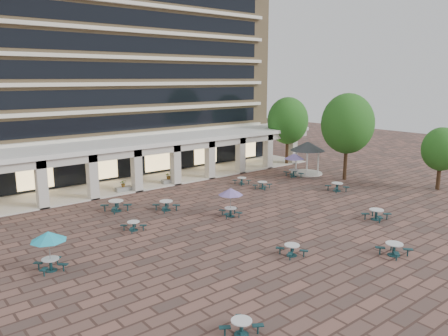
{
  "coord_description": "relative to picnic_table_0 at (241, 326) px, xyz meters",
  "views": [
    {
      "loc": [
        -20.54,
        -23.05,
        10.33
      ],
      "look_at": [
        0.6,
        3.0,
        3.36
      ],
      "focal_mm": 35.0,
      "sensor_mm": 36.0,
      "label": 1
    }
  ],
  "objects": [
    {
      "name": "picnic_table_8",
      "position": [
        6.65,
        16.6,
        0.07
      ],
      "size": [
        1.82,
        1.82,
        0.78
      ],
      "rotation": [
        0.0,
        0.0,
        0.05
      ],
      "color": "#112F35",
      "rests_on": "ground"
    },
    {
      "name": "picnic_table_12",
      "position": [
        2.46,
        14.04,
        -0.01
      ],
      "size": [
        1.56,
        1.56,
        0.64
      ],
      "rotation": [
        0.0,
        0.0,
        0.12
      ],
      "color": "#112F35",
      "rests_on": "ground"
    },
    {
      "name": "gazebo",
      "position": [
        25.68,
        18.43,
        2.27
      ],
      "size": [
        3.8,
        3.8,
        3.54
      ],
      "rotation": [
        0.0,
        0.0,
        -0.36
      ],
      "color": "beige",
      "rests_on": "ground"
    },
    {
      "name": "planter_left",
      "position": [
        6.59,
        23.9,
        0.05
      ],
      "size": [
        1.5,
        0.67,
        1.17
      ],
      "color": "gray",
      "rests_on": "ground"
    },
    {
      "name": "tree_east_c",
      "position": [
        27.97,
        23.53,
        4.89
      ],
      "size": [
        4.86,
        4.86,
        8.09
      ],
      "color": "#3D2A18",
      "rests_on": "ground"
    },
    {
      "name": "picnic_table_7",
      "position": [
        22.13,
        11.77,
        0.07
      ],
      "size": [
        2.02,
        2.02,
        0.78
      ],
      "rotation": [
        0.0,
        0.0,
        -0.24
      ],
      "color": "#112F35",
      "rests_on": "ground"
    },
    {
      "name": "retail_arcade",
      "position": [
        9.85,
        25.8,
        2.61
      ],
      "size": [
        42.0,
        6.6,
        4.4
      ],
      "color": "white",
      "rests_on": "ground"
    },
    {
      "name": "picnic_table_10",
      "position": [
        17.37,
        16.77,
        0.01
      ],
      "size": [
        1.83,
        1.83,
        0.68
      ],
      "rotation": [
        0.0,
        0.0,
        0.34
      ],
      "color": "#112F35",
      "rests_on": "ground"
    },
    {
      "name": "picnic_table_1",
      "position": [
        7.67,
        4.22,
        0.01
      ],
      "size": [
        1.72,
        1.72,
        0.68
      ],
      "rotation": [
        0.0,
        0.0,
        -0.19
      ],
      "color": "#112F35",
      "rests_on": "ground"
    },
    {
      "name": "picnic_table_13",
      "position": [
        17.07,
        19.38,
        -0.0
      ],
      "size": [
        1.47,
        1.47,
        0.66
      ],
      "rotation": [
        0.0,
        0.0,
        0.0
      ],
      "color": "#112F35",
      "rests_on": "ground"
    },
    {
      "name": "ground",
      "position": [
        9.85,
        11.0,
        -0.39
      ],
      "size": [
        120.0,
        120.0,
        0.0
      ],
      "primitive_type": "plane",
      "color": "brown",
      "rests_on": "ground"
    },
    {
      "name": "tree_east_b",
      "position": [
        30.02,
        6.2,
        3.43
      ],
      "size": [
        3.52,
        3.52,
        5.87
      ],
      "color": "#3D2A18",
      "rests_on": "ground"
    },
    {
      "name": "picnic_table_4",
      "position": [
        -4.05,
        11.11,
        1.5
      ],
      "size": [
        1.93,
        1.93,
        2.23
      ],
      "rotation": [
        0.0,
        0.0,
        -0.03
      ],
      "color": "#112F35",
      "rests_on": "ground"
    },
    {
      "name": "picnic_table_6",
      "position": [
        9.63,
        12.21,
        1.47
      ],
      "size": [
        1.9,
        1.9,
        2.19
      ],
      "rotation": [
        0.0,
        0.0,
        -0.37
      ],
      "color": "#112F35",
      "rests_on": "ground"
    },
    {
      "name": "planter_right",
      "position": [
        11.45,
        23.9,
        0.09
      ],
      "size": [
        1.5,
        0.6,
        1.23
      ],
      "color": "gray",
      "rests_on": "ground"
    },
    {
      "name": "picnic_table_11",
      "position": [
        23.47,
        18.34,
        1.73
      ],
      "size": [
        2.17,
        2.17,
        2.5
      ],
      "rotation": [
        0.0,
        0.0,
        -0.35
      ],
      "color": "#112F35",
      "rests_on": "ground"
    },
    {
      "name": "picnic_table_2",
      "position": [
        12.38,
        0.44,
        0.06
      ],
      "size": [
        1.78,
        1.78,
        0.76
      ],
      "rotation": [
        0.0,
        0.0,
        -0.07
      ],
      "color": "#112F35",
      "rests_on": "ground"
    },
    {
      "name": "picnic_table_0",
      "position": [
        0.0,
        0.0,
        0.0
      ],
      "size": [
        1.68,
        1.68,
        0.66
      ],
      "rotation": [
        0.0,
        0.0,
        0.21
      ],
      "color": "#112F35",
      "rests_on": "ground"
    },
    {
      "name": "apartment_building",
      "position": [
        9.85,
        36.47,
        12.21
      ],
      "size": [
        40.0,
        15.5,
        25.2
      ],
      "color": "tan",
      "rests_on": "ground"
    },
    {
      "name": "tree_east_a",
      "position": [
        26.65,
        14.21,
        5.38
      ],
      "size": [
        5.3,
        5.3,
        8.84
      ],
      "color": "#3D2A18",
      "rests_on": "ground"
    },
    {
      "name": "picnic_table_3",
      "position": [
        17.52,
        4.83,
        0.07
      ],
      "size": [
        1.86,
        1.86,
        0.78
      ],
      "rotation": [
        0.0,
        0.0,
        0.09
      ],
      "color": "#112F35",
      "rests_on": "ground"
    },
    {
      "name": "picnic_table_9",
      "position": [
        3.5,
        18.94,
        0.12
      ],
      "size": [
        2.16,
        2.16,
        0.86
      ],
      "rotation": [
        0.0,
        0.0,
        0.17
      ],
      "color": "#112F35",
      "rests_on": "ground"
    }
  ]
}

